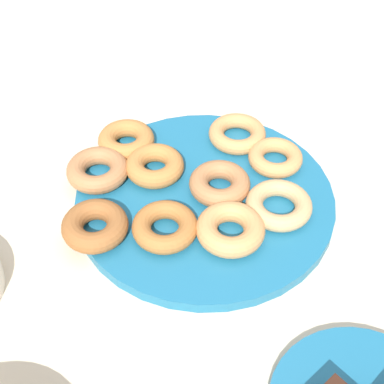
% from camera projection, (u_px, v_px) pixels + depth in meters
% --- Properties ---
extents(ground_plane, '(2.40, 2.40, 0.00)m').
position_uv_depth(ground_plane, '(205.00, 203.00, 0.81)').
color(ground_plane, beige).
extents(donut_plate, '(0.37, 0.37, 0.02)m').
position_uv_depth(donut_plate, '(205.00, 199.00, 0.80)').
color(donut_plate, '#1E6B93').
rests_on(donut_plate, ground_plane).
extents(donut_0, '(0.11, 0.11, 0.03)m').
position_uv_depth(donut_0, '(163.00, 226.00, 0.74)').
color(donut_0, '#AD6B33').
rests_on(donut_0, donut_plate).
extents(donut_1, '(0.12, 0.12, 0.02)m').
position_uv_depth(donut_1, '(279.00, 205.00, 0.77)').
color(donut_1, tan).
rests_on(donut_1, donut_plate).
extents(donut_2, '(0.11, 0.11, 0.03)m').
position_uv_depth(donut_2, '(126.00, 140.00, 0.86)').
color(donut_2, '#BC7A3D').
rests_on(donut_2, donut_plate).
extents(donut_3, '(0.12, 0.12, 0.02)m').
position_uv_depth(donut_3, '(237.00, 134.00, 0.87)').
color(donut_3, tan).
rests_on(donut_3, donut_plate).
extents(donut_4, '(0.10, 0.10, 0.03)m').
position_uv_depth(donut_4, '(230.00, 229.00, 0.73)').
color(donut_4, tan).
rests_on(donut_4, donut_plate).
extents(donut_5, '(0.11, 0.11, 0.03)m').
position_uv_depth(donut_5, '(95.00, 226.00, 0.74)').
color(donut_5, '#995B2D').
rests_on(donut_5, donut_plate).
extents(donut_6, '(0.11, 0.11, 0.03)m').
position_uv_depth(donut_6, '(98.00, 170.00, 0.81)').
color(donut_6, '#B27547').
rests_on(donut_6, donut_plate).
extents(donut_7, '(0.11, 0.11, 0.03)m').
position_uv_depth(donut_7, '(220.00, 184.00, 0.79)').
color(donut_7, '#B27547').
rests_on(donut_7, donut_plate).
extents(donut_8, '(0.11, 0.11, 0.03)m').
position_uv_depth(donut_8, '(155.00, 166.00, 0.82)').
color(donut_8, '#BC7A3D').
rests_on(donut_8, donut_plate).
extents(donut_9, '(0.11, 0.11, 0.02)m').
position_uv_depth(donut_9, '(275.00, 158.00, 0.83)').
color(donut_9, tan).
rests_on(donut_9, donut_plate).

